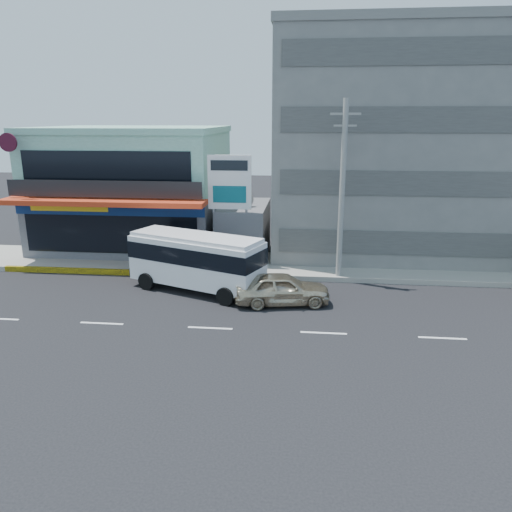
{
  "coord_description": "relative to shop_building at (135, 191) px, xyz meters",
  "views": [
    {
      "loc": [
        4.17,
        -20.12,
        9.04
      ],
      "look_at": [
        1.6,
        4.23,
        2.2
      ],
      "focal_mm": 35.0,
      "sensor_mm": 36.0,
      "label": 1
    }
  ],
  "objects": [
    {
      "name": "minibus",
      "position": [
        6.34,
        -9.11,
        -2.16
      ],
      "size": [
        7.7,
        4.94,
        3.08
      ],
      "color": "white",
      "rests_on": "ground"
    },
    {
      "name": "sedan",
      "position": [
        11.0,
        -10.61,
        -3.19
      ],
      "size": [
        4.97,
        2.66,
        1.61
      ],
      "primitive_type": "imported",
      "rotation": [
        0.0,
        0.0,
        1.74
      ],
      "color": "beige",
      "rests_on": "ground"
    },
    {
      "name": "concrete_building",
      "position": [
        18.0,
        1.05,
        3.0
      ],
      "size": [
        16.0,
        12.0,
        14.0
      ],
      "primitive_type": "cube",
      "color": "gray",
      "rests_on": "ground"
    },
    {
      "name": "gap_structure",
      "position": [
        8.0,
        -1.95,
        -2.25
      ],
      "size": [
        3.0,
        6.0,
        3.5
      ],
      "primitive_type": "cube",
      "color": "#494A4F",
      "rests_on": "ground"
    },
    {
      "name": "motorcycle_rider",
      "position": [
        4.0,
        -7.15,
        -3.31
      ],
      "size": [
        1.63,
        0.58,
        2.08
      ],
      "color": "#4F170B",
      "rests_on": "ground"
    },
    {
      "name": "utility_pole_near",
      "position": [
        14.0,
        -6.55,
        1.15
      ],
      "size": [
        1.6,
        0.3,
        10.0
      ],
      "color": "#999993",
      "rests_on": "ground"
    },
    {
      "name": "sidewalk",
      "position": [
        13.0,
        -4.45,
        -3.85
      ],
      "size": [
        70.0,
        5.0,
        0.3
      ],
      "primitive_type": "cube",
      "color": "gray",
      "rests_on": "ground"
    },
    {
      "name": "ground",
      "position": [
        8.0,
        -13.95,
        -4.0
      ],
      "size": [
        120.0,
        120.0,
        0.0
      ],
      "primitive_type": "plane",
      "color": "black",
      "rests_on": "ground"
    },
    {
      "name": "billboard",
      "position": [
        7.5,
        -4.75,
        0.93
      ],
      "size": [
        2.6,
        0.18,
        6.9
      ],
      "color": "gray",
      "rests_on": "ground"
    },
    {
      "name": "shop_building",
      "position": [
        0.0,
        0.0,
        0.0
      ],
      "size": [
        12.4,
        11.7,
        8.0
      ],
      "color": "#494A4F",
      "rests_on": "ground"
    },
    {
      "name": "satellite_dish",
      "position": [
        8.0,
        -2.95,
        -0.42
      ],
      "size": [
        1.5,
        1.5,
        0.15
      ],
      "primitive_type": "cylinder",
      "color": "slate",
      "rests_on": "gap_structure"
    }
  ]
}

